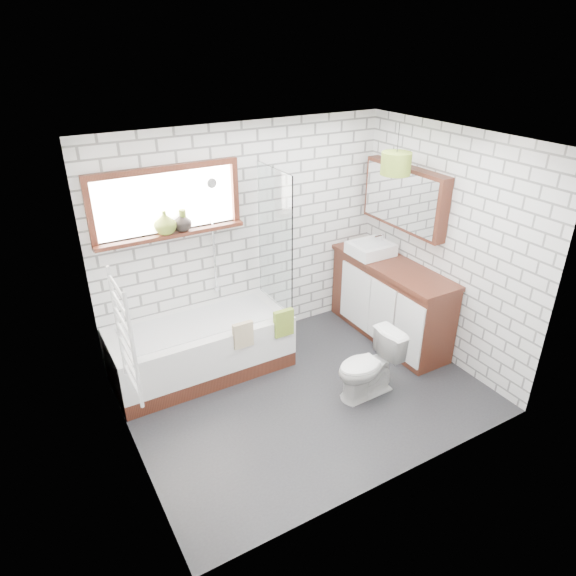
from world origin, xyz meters
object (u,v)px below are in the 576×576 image
toilet (368,366)px  pendant (396,163)px  basin (371,249)px  bathtub (201,347)px  vanity (390,300)px

toilet → pendant: size_ratio=2.21×
basin → toilet: 1.55m
bathtub → vanity: (2.20, -0.43, 0.18)m
vanity → pendant: (-0.13, -0.03, 1.62)m
toilet → pendant: bearing=132.2°
bathtub → basin: size_ratio=3.91×
pendant → basin: bearing=79.2°
vanity → basin: 0.65m
toilet → pendant: (0.77, 0.74, 1.76)m
vanity → toilet: 1.19m
bathtub → toilet: toilet is taller
vanity → basin: bearing=99.9°
basin → toilet: size_ratio=0.70×
bathtub → pendant: (2.06, -0.46, 1.80)m
bathtub → vanity: size_ratio=1.12×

